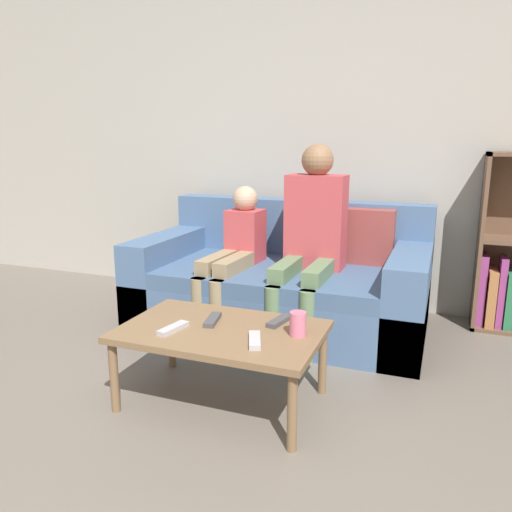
{
  "coord_description": "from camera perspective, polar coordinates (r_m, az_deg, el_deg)",
  "views": [
    {
      "loc": [
        0.94,
        -0.87,
        1.2
      ],
      "look_at": [
        -0.01,
        1.59,
        0.59
      ],
      "focal_mm": 35.0,
      "sensor_mm": 36.0,
      "label": 1
    }
  ],
  "objects": [
    {
      "name": "coffee_table",
      "position": [
        2.31,
        -3.96,
        -9.1
      ],
      "size": [
        0.91,
        0.58,
        0.37
      ],
      "color": "brown",
      "rests_on": "ground_plane"
    },
    {
      "name": "tv_remote_3",
      "position": [
        2.35,
        2.69,
        -7.41
      ],
      "size": [
        0.08,
        0.18,
        0.02
      ],
      "rotation": [
        0.0,
        0.0,
        -0.2
      ],
      "color": "#47474C",
      "rests_on": "coffee_table"
    },
    {
      "name": "tv_remote_2",
      "position": [
        2.29,
        -9.45,
        -8.16
      ],
      "size": [
        0.08,
        0.18,
        0.02
      ],
      "rotation": [
        0.0,
        0.0,
        -0.19
      ],
      "color": "#B7B7BC",
      "rests_on": "coffee_table"
    },
    {
      "name": "cup_near",
      "position": [
        2.2,
        4.81,
        -7.74
      ],
      "size": [
        0.07,
        0.07,
        0.11
      ],
      "color": "pink",
      "rests_on": "coffee_table"
    },
    {
      "name": "couch",
      "position": [
        3.32,
        3.11,
        -3.32
      ],
      "size": [
        1.84,
        0.99,
        0.79
      ],
      "color": "#4C6B93",
      "rests_on": "ground_plane"
    },
    {
      "name": "tv_remote_1",
      "position": [
        2.37,
        -4.98,
        -7.27
      ],
      "size": [
        0.08,
        0.18,
        0.02
      ],
      "rotation": [
        0.0,
        0.0,
        0.2
      ],
      "color": "#47474C",
      "rests_on": "coffee_table"
    },
    {
      "name": "tv_remote_0",
      "position": [
        2.13,
        -0.15,
        -9.6
      ],
      "size": [
        0.11,
        0.18,
        0.02
      ],
      "rotation": [
        0.0,
        0.0,
        0.38
      ],
      "color": "#B7B7BC",
      "rests_on": "coffee_table"
    },
    {
      "name": "person_adult",
      "position": [
        3.08,
        6.43,
        2.99
      ],
      "size": [
        0.36,
        0.67,
        1.18
      ],
      "rotation": [
        0.0,
        0.0,
        -0.01
      ],
      "color": "#66845B",
      "rests_on": "ground_plane"
    },
    {
      "name": "wall_back",
      "position": [
        3.75,
        6.73,
        14.52
      ],
      "size": [
        12.0,
        0.06,
        2.6
      ],
      "color": "#B7B2A8",
      "rests_on": "ground_plane"
    },
    {
      "name": "person_child",
      "position": [
        3.21,
        -2.45,
        0.67
      ],
      "size": [
        0.26,
        0.68,
        0.91
      ],
      "rotation": [
        0.0,
        0.0,
        -0.06
      ],
      "color": "#9E8966",
      "rests_on": "ground_plane"
    }
  ]
}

